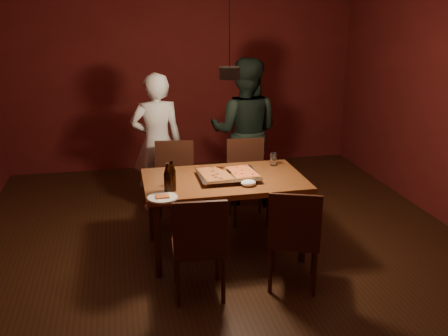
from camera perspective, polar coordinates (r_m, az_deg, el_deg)
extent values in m
plane|color=#35190E|center=(4.84, 0.56, -10.22)|extent=(6.00, 6.00, 0.00)
plane|color=maroon|center=(7.27, -4.67, 10.99)|extent=(5.00, 0.00, 5.00)
plane|color=maroon|center=(1.73, 23.67, -14.74)|extent=(5.00, 0.00, 5.00)
cube|color=brown|center=(4.69, 0.00, -1.45)|extent=(1.50, 0.90, 0.05)
cylinder|color=#38190F|center=(4.41, -7.61, -8.23)|extent=(0.06, 0.06, 0.70)
cylinder|color=#38190F|center=(4.68, 9.06, -6.67)|extent=(0.06, 0.06, 0.70)
cylinder|color=#38190F|center=(5.08, -8.31, -4.58)|extent=(0.06, 0.06, 0.70)
cylinder|color=#38190F|center=(5.32, 6.24, -3.43)|extent=(0.06, 0.06, 0.70)
cube|color=#38190F|center=(5.40, -5.71, -2.18)|extent=(0.49, 0.49, 0.04)
cube|color=#38190F|center=(5.50, -5.67, 0.85)|extent=(0.42, 0.10, 0.45)
cube|color=#38190F|center=(5.48, 2.80, -1.81)|extent=(0.44, 0.44, 0.04)
cube|color=#38190F|center=(5.58, 2.44, 1.16)|extent=(0.42, 0.05, 0.45)
cube|color=#38190F|center=(4.11, -2.95, -8.89)|extent=(0.45, 0.45, 0.04)
cube|color=#38190F|center=(3.84, -2.74, -6.98)|extent=(0.42, 0.06, 0.45)
cube|color=#38190F|center=(4.28, 7.99, -7.92)|extent=(0.54, 0.54, 0.04)
cube|color=#38190F|center=(4.01, 8.09, -6.02)|extent=(0.40, 0.18, 0.45)
cube|color=silver|center=(4.66, 0.47, -0.93)|extent=(0.57, 0.48, 0.05)
cube|color=maroon|center=(4.62, -1.03, -0.67)|extent=(0.30, 0.43, 0.02)
cube|color=gold|center=(4.68, 2.12, -0.43)|extent=(0.27, 0.39, 0.02)
cylinder|color=black|center=(4.32, -6.41, -1.75)|extent=(0.07, 0.07, 0.17)
cone|color=black|center=(4.28, -6.48, -0.07)|extent=(0.07, 0.07, 0.10)
cylinder|color=black|center=(4.36, -5.97, -1.49)|extent=(0.07, 0.07, 0.18)
cone|color=black|center=(4.32, -6.03, 0.22)|extent=(0.07, 0.07, 0.10)
cylinder|color=silver|center=(4.50, -6.03, -1.38)|extent=(0.07, 0.07, 0.11)
cylinder|color=silver|center=(5.05, 5.65, 1.00)|extent=(0.06, 0.06, 0.13)
cylinder|color=white|center=(4.22, -7.03, -3.40)|extent=(0.25, 0.25, 0.02)
cube|color=gold|center=(4.22, -7.04, -3.22)|extent=(0.11, 0.09, 0.01)
ellipsoid|color=white|center=(4.47, 2.83, -1.73)|extent=(0.14, 0.11, 0.06)
imported|color=silver|center=(5.75, -7.67, 2.87)|extent=(0.60, 0.41, 1.60)
imported|color=black|center=(5.93, 2.38, 4.16)|extent=(1.03, 0.93, 1.73)
cylinder|color=black|center=(4.29, 0.63, 10.81)|extent=(0.18, 0.18, 0.10)
cylinder|color=black|center=(4.26, 0.65, 18.18)|extent=(0.01, 0.01, 1.00)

